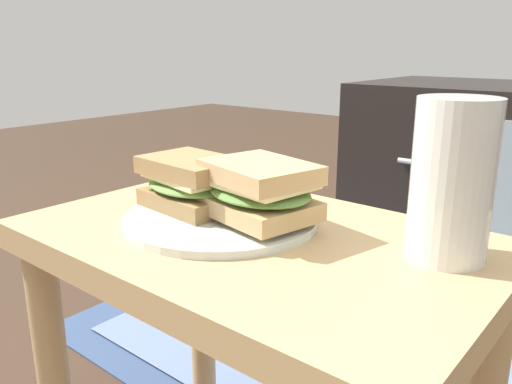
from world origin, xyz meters
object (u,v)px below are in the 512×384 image
object	(u,v)px
plate	(223,218)
sandwich_front	(190,184)
beer_glass	(452,182)
sandwich_back	(258,190)

from	to	relation	value
plate	sandwich_front	distance (m)	0.06
plate	beer_glass	world-z (taller)	beer_glass
sandwich_front	sandwich_back	world-z (taller)	sandwich_back
beer_glass	sandwich_back	bearing A→B (deg)	-164.33
plate	sandwich_back	bearing A→B (deg)	8.55
plate	beer_glass	distance (m)	0.28
plate	sandwich_front	world-z (taller)	sandwich_front
sandwich_front	plate	bearing A→B (deg)	8.55
plate	beer_glass	xyz separation A→B (m)	(0.26, 0.07, 0.08)
sandwich_front	beer_glass	size ratio (longest dim) A/B	0.87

